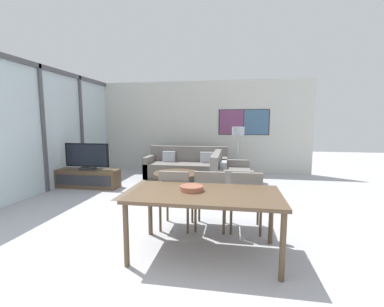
{
  "coord_description": "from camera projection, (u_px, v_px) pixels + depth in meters",
  "views": [
    {
      "loc": [
        1.2,
        -2.16,
        1.58
      ],
      "look_at": [
        0.39,
        2.75,
        0.95
      ],
      "focal_mm": 24.0,
      "sensor_mm": 36.0,
      "label": 1
    }
  ],
  "objects": [
    {
      "name": "tv_console",
      "position": [
        88.0,
        178.0,
        6.13
      ],
      "size": [
        1.49,
        0.43,
        0.44
      ],
      "color": "brown",
      "rests_on": "ground_plane"
    },
    {
      "name": "television",
      "position": [
        87.0,
        157.0,
        6.06
      ],
      "size": [
        1.09,
        0.2,
        0.63
      ],
      "color": "#2D2D33",
      "rests_on": "tv_console"
    },
    {
      "name": "sofa_side",
      "position": [
        228.0,
        178.0,
        5.89
      ],
      "size": [
        0.87,
        1.61,
        0.86
      ],
      "rotation": [
        0.0,
        0.0,
        1.57
      ],
      "color": "slate",
      "rests_on": "ground_plane"
    },
    {
      "name": "coffee_table",
      "position": [
        176.0,
        177.0,
        5.9
      ],
      "size": [
        1.06,
        1.06,
        0.4
      ],
      "color": "brown",
      "rests_on": "ground_plane"
    },
    {
      "name": "wall_back",
      "position": [
        197.0,
        127.0,
        7.99
      ],
      "size": [
        6.97,
        0.09,
        2.8
      ],
      "color": "silver",
      "rests_on": "ground_plane"
    },
    {
      "name": "area_rug",
      "position": [
        176.0,
        190.0,
        5.94
      ],
      "size": [
        2.24,
        2.04,
        0.01
      ],
      "color": "#706051",
      "rests_on": "ground_plane"
    },
    {
      "name": "dining_table",
      "position": [
        205.0,
        198.0,
        2.99
      ],
      "size": [
        1.74,
        0.93,
        0.75
      ],
      "color": "brown",
      "rests_on": "ground_plane"
    },
    {
      "name": "ground_plane",
      "position": [
        107.0,
        284.0,
        2.5
      ],
      "size": [
        24.0,
        24.0,
        0.0
      ],
      "primitive_type": "plane",
      "color": "#B2B2B7"
    },
    {
      "name": "fruit_bowl",
      "position": [
        192.0,
        188.0,
        3.06
      ],
      "size": [
        0.28,
        0.28,
        0.06
      ],
      "color": "#995642",
      "rests_on": "dining_table"
    },
    {
      "name": "dining_chair_right",
      "position": [
        246.0,
        198.0,
        3.63
      ],
      "size": [
        0.46,
        0.46,
        0.89
      ],
      "color": "gray",
      "rests_on": "ground_plane"
    },
    {
      "name": "window_wall_left",
      "position": [
        42.0,
        123.0,
        5.63
      ],
      "size": [
        0.07,
        5.79,
        2.8
      ],
      "color": "silver",
      "rests_on": "ground_plane"
    },
    {
      "name": "floor_lamp",
      "position": [
        238.0,
        136.0,
        6.84
      ],
      "size": [
        0.33,
        0.33,
        1.43
      ],
      "color": "#2D2D33",
      "rests_on": "ground_plane"
    },
    {
      "name": "dining_chair_left",
      "position": [
        176.0,
        196.0,
        3.72
      ],
      "size": [
        0.46,
        0.46,
        0.89
      ],
      "color": "gray",
      "rests_on": "ground_plane"
    },
    {
      "name": "dining_chair_centre",
      "position": [
        210.0,
        197.0,
        3.7
      ],
      "size": [
        0.46,
        0.46,
        0.89
      ],
      "color": "gray",
      "rests_on": "ground_plane"
    },
    {
      "name": "sofa_main",
      "position": [
        187.0,
        168.0,
        7.24
      ],
      "size": [
        2.26,
        0.87,
        0.86
      ],
      "color": "slate",
      "rests_on": "ground_plane"
    }
  ]
}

